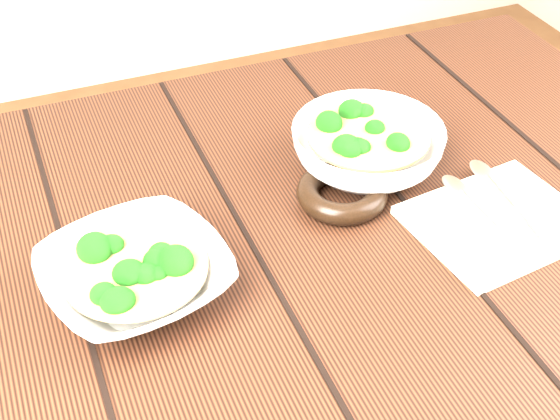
% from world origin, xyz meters
% --- Properties ---
extents(table, '(1.20, 0.80, 0.75)m').
position_xyz_m(table, '(0.00, 0.00, 0.63)').
color(table, '#3A1E10').
rests_on(table, ground).
extents(soup_bowl_front, '(0.23, 0.23, 0.05)m').
position_xyz_m(soup_bowl_front, '(-0.16, -0.02, 0.78)').
color(soup_bowl_front, silver).
rests_on(soup_bowl_front, table).
extents(soup_bowl_back, '(0.25, 0.25, 0.07)m').
position_xyz_m(soup_bowl_back, '(0.17, 0.09, 0.78)').
color(soup_bowl_back, silver).
rests_on(soup_bowl_back, table).
extents(trivet, '(0.12, 0.12, 0.03)m').
position_xyz_m(trivet, '(0.11, 0.04, 0.76)').
color(trivet, black).
rests_on(trivet, table).
extents(napkin, '(0.21, 0.18, 0.01)m').
position_xyz_m(napkin, '(0.26, -0.07, 0.76)').
color(napkin, beige).
rests_on(napkin, table).
extents(spoon_left, '(0.03, 0.16, 0.01)m').
position_xyz_m(spoon_left, '(0.24, -0.03, 0.76)').
color(spoon_left, '#9C978A').
rests_on(spoon_left, napkin).
extents(spoon_right, '(0.03, 0.16, 0.01)m').
position_xyz_m(spoon_right, '(0.29, -0.02, 0.76)').
color(spoon_right, '#9C978A').
rests_on(spoon_right, napkin).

